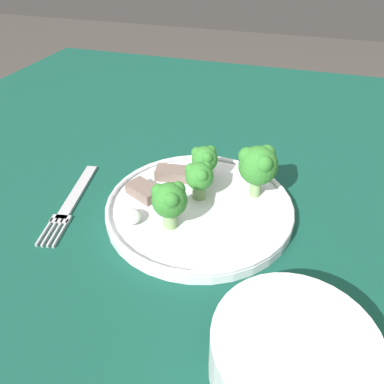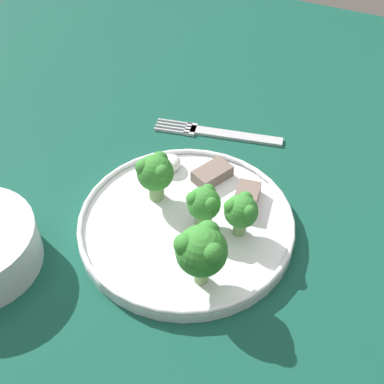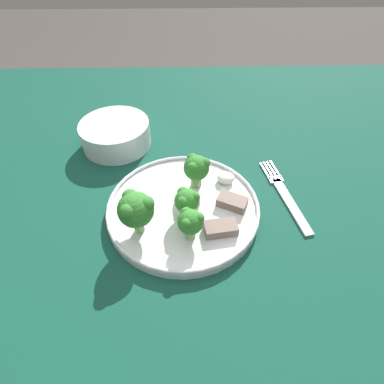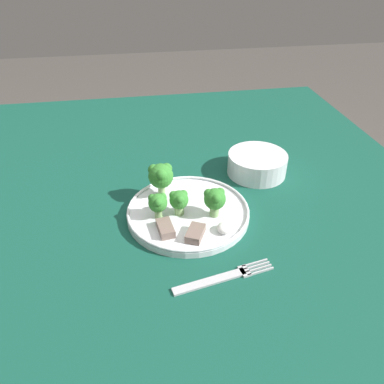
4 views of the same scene
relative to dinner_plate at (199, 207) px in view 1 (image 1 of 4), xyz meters
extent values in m
cube|color=#114738|center=(-0.04, -0.04, -0.02)|extent=(1.27, 1.17, 0.03)
cylinder|color=brown|center=(0.53, -0.56, -0.38)|extent=(0.06, 0.06, 0.68)
cylinder|color=white|center=(0.00, 0.00, 0.00)|extent=(0.24, 0.24, 0.01)
torus|color=white|center=(0.00, 0.00, 0.01)|extent=(0.24, 0.24, 0.01)
cube|color=#B2B2B7|center=(0.17, 0.01, -0.01)|extent=(0.04, 0.12, 0.00)
cube|color=#B2B2B7|center=(0.16, 0.07, -0.01)|extent=(0.03, 0.02, 0.00)
cube|color=#B2B2B7|center=(0.17, 0.09, -0.01)|extent=(0.01, 0.05, 0.00)
cube|color=#B2B2B7|center=(0.16, 0.09, -0.01)|extent=(0.01, 0.05, 0.00)
cube|color=#B2B2B7|center=(0.15, 0.09, -0.01)|extent=(0.01, 0.05, 0.00)
cube|color=#B2B2B7|center=(0.15, 0.09, -0.01)|extent=(0.01, 0.05, 0.00)
cylinder|color=silver|center=(-0.13, 0.18, 0.02)|extent=(0.13, 0.13, 0.05)
cylinder|color=white|center=(-0.13, 0.18, 0.01)|extent=(0.11, 0.11, 0.04)
cylinder|color=#7FA866|center=(0.01, -0.06, 0.01)|extent=(0.01, 0.01, 0.02)
sphere|color=#337F2D|center=(0.01, -0.06, 0.04)|extent=(0.04, 0.04, 0.04)
sphere|color=#337F2D|center=(0.02, -0.06, 0.04)|extent=(0.02, 0.02, 0.02)
sphere|color=#337F2D|center=(0.00, -0.05, 0.04)|extent=(0.02, 0.02, 0.02)
sphere|color=#337F2D|center=(0.01, -0.07, 0.04)|extent=(0.02, 0.02, 0.02)
cylinder|color=#7FA866|center=(0.02, 0.05, 0.01)|extent=(0.02, 0.02, 0.02)
sphere|color=#337F2D|center=(0.02, 0.05, 0.04)|extent=(0.04, 0.04, 0.04)
sphere|color=#337F2D|center=(0.03, 0.05, 0.05)|extent=(0.02, 0.02, 0.02)
sphere|color=#337F2D|center=(0.02, 0.06, 0.05)|extent=(0.02, 0.02, 0.02)
sphere|color=#337F2D|center=(0.02, 0.04, 0.05)|extent=(0.02, 0.02, 0.02)
cylinder|color=#7FA866|center=(-0.06, -0.04, 0.02)|extent=(0.01, 0.01, 0.03)
sphere|color=#337F2D|center=(-0.06, -0.04, 0.05)|extent=(0.05, 0.05, 0.05)
sphere|color=#337F2D|center=(-0.05, -0.04, 0.06)|extent=(0.02, 0.02, 0.02)
sphere|color=#337F2D|center=(-0.07, -0.03, 0.06)|extent=(0.02, 0.02, 0.02)
sphere|color=#337F2D|center=(-0.07, -0.06, 0.06)|extent=(0.02, 0.02, 0.02)
cylinder|color=#7FA866|center=(0.01, -0.02, 0.01)|extent=(0.02, 0.02, 0.02)
sphere|color=#337F2D|center=(0.01, -0.02, 0.04)|extent=(0.04, 0.04, 0.04)
sphere|color=#337F2D|center=(0.02, -0.02, 0.04)|extent=(0.02, 0.02, 0.02)
sphere|color=#337F2D|center=(0.00, -0.01, 0.04)|extent=(0.02, 0.02, 0.02)
sphere|color=#337F2D|center=(0.00, -0.03, 0.04)|extent=(0.02, 0.02, 0.02)
cube|color=#756056|center=(0.08, 0.00, 0.01)|extent=(0.05, 0.04, 0.01)
cube|color=#756056|center=(0.05, -0.05, 0.01)|extent=(0.05, 0.03, 0.01)
ellipsoid|color=white|center=(0.07, 0.05, 0.01)|extent=(0.03, 0.03, 0.02)
camera|label=1|loc=(-0.10, 0.36, 0.30)|focal=35.00mm
camera|label=2|loc=(-0.35, -0.16, 0.44)|focal=50.00mm
camera|label=3|loc=(0.01, -0.31, 0.35)|focal=28.00mm
camera|label=4|loc=(0.57, -0.09, 0.45)|focal=35.00mm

